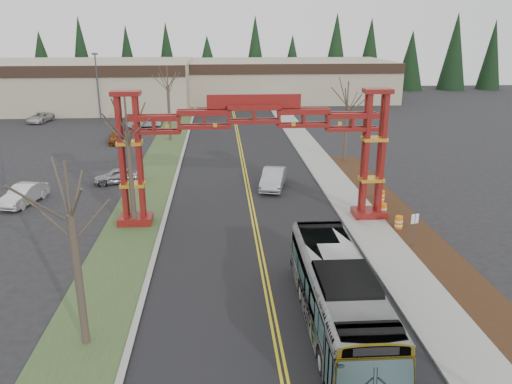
{
  "coord_description": "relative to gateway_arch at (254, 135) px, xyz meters",
  "views": [
    {
      "loc": [
        -2.22,
        -13.82,
        12.57
      ],
      "look_at": [
        -0.13,
        14.51,
        3.23
      ],
      "focal_mm": 35.0,
      "sensor_mm": 36.0,
      "label": 1
    }
  ],
  "objects": [
    {
      "name": "transit_bus",
      "position": [
        2.72,
        -13.09,
        -4.39
      ],
      "size": [
        2.85,
        11.48,
        3.19
      ],
      "primitive_type": "imported",
      "rotation": [
        0.0,
        0.0,
        -0.02
      ],
      "color": "#9FA1A6",
      "rests_on": "ground"
    },
    {
      "name": "parked_car_near_b",
      "position": [
        -16.97,
        4.73,
        -5.25
      ],
      "size": [
        2.58,
        4.69,
        1.47
      ],
      "primitive_type": "imported",
      "rotation": [
        0.0,
        0.0,
        -0.24
      ],
      "color": "silver",
      "rests_on": "ground"
    },
    {
      "name": "conifer_treeline",
      "position": [
        0.25,
        74.0,
        0.5
      ],
      "size": [
        116.1,
        5.6,
        13.0
      ],
      "color": "black",
      "rests_on": "ground"
    },
    {
      "name": "sidewalk_right",
      "position": [
        7.6,
        7.0,
        -5.91
      ],
      "size": [
        2.6,
        110.0,
        0.14
      ],
      "primitive_type": "cube",
      "color": "gray",
      "rests_on": "ground"
    },
    {
      "name": "landscape_strip",
      "position": [
        10.2,
        -8.0,
        -5.92
      ],
      "size": [
        2.6,
        50.0,
        0.12
      ],
      "primitive_type": "cube",
      "color": "black",
      "rests_on": "ground"
    },
    {
      "name": "retail_building_east",
      "position": [
        10.0,
        61.95,
        -2.47
      ],
      "size": [
        38.0,
        20.3,
        7.0
      ],
      "color": "tan",
      "rests_on": "ground"
    },
    {
      "name": "bare_tree_right_far",
      "position": [
        10.0,
        15.2,
        -0.4
      ],
      "size": [
        3.37,
        3.37,
        7.84
      ],
      "color": "#382D26",
      "rests_on": "ground"
    },
    {
      "name": "bare_tree_median_far",
      "position": [
        -8.0,
        26.29,
        0.34
      ],
      "size": [
        3.22,
        3.22,
        8.5
      ],
      "color": "#382D26",
      "rests_on": "ground"
    },
    {
      "name": "parked_car_near_a",
      "position": [
        -11.0,
        9.6,
        -5.32
      ],
      "size": [
        4.18,
        2.48,
        1.33
      ],
      "primitive_type": "imported",
      "rotation": [
        0.0,
        0.0,
        4.96
      ],
      "color": "#9999A0",
      "rests_on": "ground"
    },
    {
      "name": "retail_building_west",
      "position": [
        -30.0,
        53.96,
        -2.22
      ],
      "size": [
        46.0,
        22.3,
        7.5
      ],
      "color": "tan",
      "rests_on": "ground"
    },
    {
      "name": "silver_sedan",
      "position": [
        2.09,
        7.29,
        -5.18
      ],
      "size": [
        2.78,
        5.15,
        1.61
      ],
      "primitive_type": "imported",
      "rotation": [
        0.0,
        0.0,
        -0.23
      ],
      "color": "#A5A8AD",
      "rests_on": "ground"
    },
    {
      "name": "bare_tree_median_near",
      "position": [
        -8.0,
        -13.46,
        -0.26
      ],
      "size": [
        3.23,
        3.23,
        7.9
      ],
      "color": "#382D26",
      "rests_on": "ground"
    },
    {
      "name": "barrel_mid",
      "position": [
        8.98,
        0.01,
        -5.47
      ],
      "size": [
        0.55,
        0.55,
        1.02
      ],
      "color": "orange",
      "rests_on": "ground"
    },
    {
      "name": "barrel_north",
      "position": [
        9.82,
        2.99,
        -5.5
      ],
      "size": [
        0.52,
        0.52,
        0.97
      ],
      "color": "orange",
      "rests_on": "ground"
    },
    {
      "name": "lane_line_right",
      "position": [
        0.12,
        7.0,
        -5.96
      ],
      "size": [
        0.12,
        100.0,
        0.01
      ],
      "primitive_type": "cube",
      "color": "gold",
      "rests_on": "road"
    },
    {
      "name": "bare_tree_median_mid",
      "position": [
        -8.0,
        -0.5,
        0.38
      ],
      "size": [
        3.35,
        3.35,
        8.62
      ],
      "color": "#382D26",
      "rests_on": "ground"
    },
    {
      "name": "light_pole_far",
      "position": [
        -19.63,
        42.73,
        -0.62
      ],
      "size": [
        0.8,
        0.4,
        9.27
      ],
      "color": "#3F3F44",
      "rests_on": "ground"
    },
    {
      "name": "barrel_south",
      "position": [
        9.32,
        -2.29,
        -5.51
      ],
      "size": [
        0.51,
        0.51,
        0.94
      ],
      "color": "orange",
      "rests_on": "ground"
    },
    {
      "name": "parked_car_far_a",
      "position": [
        -12.4,
        35.1,
        -5.24
      ],
      "size": [
        4.74,
        2.65,
        1.48
      ],
      "primitive_type": "imported",
      "rotation": [
        0.0,
        0.0,
        1.83
      ],
      "color": "#B6B8BF",
      "rests_on": "ground"
    },
    {
      "name": "road",
      "position": [
        -0.0,
        7.0,
        -5.97
      ],
      "size": [
        12.0,
        110.0,
        0.02
      ],
      "primitive_type": "cube",
      "color": "black",
      "rests_on": "ground"
    },
    {
      "name": "curb_right",
      "position": [
        6.15,
        7.0,
        -5.91
      ],
      "size": [
        0.3,
        110.0,
        0.15
      ],
      "primitive_type": "cube",
      "color": "#979692",
      "rests_on": "ground"
    },
    {
      "name": "street_sign",
      "position": [
        9.17,
        -5.14,
        -4.42
      ],
      "size": [
        0.49,
        0.16,
        2.17
      ],
      "color": "#3F3F44",
      "rests_on": "ground"
    },
    {
      "name": "gateway_arch",
      "position": [
        0.0,
        0.0,
        0.0
      ],
      "size": [
        18.2,
        1.6,
        8.9
      ],
      "color": "#5E0C0F",
      "rests_on": "ground"
    },
    {
      "name": "curb_left",
      "position": [
        -6.15,
        7.0,
        -5.91
      ],
      "size": [
        0.3,
        110.0,
        0.15
      ],
      "primitive_type": "cube",
      "color": "#979692",
      "rests_on": "ground"
    },
    {
      "name": "lane_line_left",
      "position": [
        -0.12,
        7.0,
        -5.96
      ],
      "size": [
        0.12,
        100.0,
        0.01
      ],
      "primitive_type": "cube",
      "color": "gold",
      "rests_on": "road"
    },
    {
      "name": "parked_car_mid_a",
      "position": [
        -14.07,
        25.79,
        -5.35
      ],
      "size": [
        2.31,
        4.56,
        1.27
      ],
      "primitive_type": "imported",
      "rotation": [
        0.0,
        0.0,
        0.13
      ],
      "color": "#6D320F",
      "rests_on": "ground"
    },
    {
      "name": "parked_car_far_b",
      "position": [
        -27.37,
        39.95,
        -5.31
      ],
      "size": [
        2.97,
        5.16,
        1.35
      ],
      "primitive_type": "imported",
      "rotation": [
        0.0,
        0.0,
        -0.15
      ],
      "color": "silver",
      "rests_on": "ground"
    },
    {
      "name": "grass_median",
      "position": [
        -8.0,
        7.0,
        -5.94
      ],
      "size": [
        4.0,
        110.0,
        0.08
      ],
      "primitive_type": "cube",
      "color": "#334D26",
      "rests_on": "ground"
    }
  ]
}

